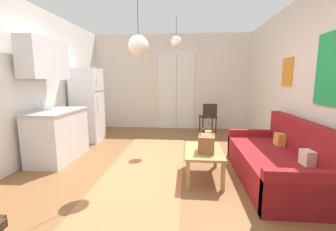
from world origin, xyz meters
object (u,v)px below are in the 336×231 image
object	(u,v)px
handbag	(206,143)
pendant_lamp_far	(176,41)
refrigerator	(87,105)
coffee_table	(203,154)
pendant_lamp_near	(138,46)
bamboo_vase	(208,138)
couch	(279,162)
accent_chair	(208,116)

from	to	relation	value
handbag	pendant_lamp_far	xyz separation A→B (m)	(-0.53, 1.77, 1.68)
handbag	refrigerator	xyz separation A→B (m)	(-2.59, 1.91, 0.30)
handbag	pendant_lamp_far	distance (m)	2.49
coffee_table	pendant_lamp_near	bearing A→B (deg)	176.81
bamboo_vase	handbag	xyz separation A→B (m)	(-0.05, -0.27, -0.00)
coffee_table	pendant_lamp_far	xyz separation A→B (m)	(-0.49, 1.68, 1.86)
coffee_table	bamboo_vase	xyz separation A→B (m)	(0.08, 0.19, 0.18)
couch	handbag	size ratio (longest dim) A/B	5.61
bamboo_vase	pendant_lamp_far	distance (m)	2.32
handbag	refrigerator	world-z (taller)	refrigerator
coffee_table	pendant_lamp_far	bearing A→B (deg)	106.34
pendant_lamp_near	handbag	bearing A→B (deg)	-7.95
couch	pendant_lamp_near	world-z (taller)	pendant_lamp_near
handbag	pendant_lamp_near	size ratio (longest dim) A/B	0.36
coffee_table	handbag	world-z (taller)	handbag
couch	coffee_table	xyz separation A→B (m)	(-1.07, 0.01, 0.10)
pendant_lamp_near	accent_chair	bearing A→B (deg)	65.42
couch	pendant_lamp_near	size ratio (longest dim) A/B	2.04
coffee_table	pendant_lamp_far	world-z (taller)	pendant_lamp_far
refrigerator	accent_chair	xyz separation A→B (m)	(2.89, 1.03, -0.37)
bamboo_vase	accent_chair	xyz separation A→B (m)	(0.25, 2.66, -0.07)
refrigerator	accent_chair	distance (m)	3.09
accent_chair	pendant_lamp_far	xyz separation A→B (m)	(-0.83, -1.17, 1.75)
couch	handbag	distance (m)	1.07
accent_chair	pendant_lamp_near	distance (m)	3.40
pendant_lamp_far	couch	bearing A→B (deg)	-47.33
coffee_table	handbag	size ratio (longest dim) A/B	2.50
coffee_table	pendant_lamp_near	world-z (taller)	pendant_lamp_near
handbag	accent_chair	xyz separation A→B (m)	(0.30, 2.93, -0.07)
refrigerator	accent_chair	size ratio (longest dim) A/B	2.08
bamboo_vase	handbag	bearing A→B (deg)	-99.71
couch	refrigerator	distance (m)	4.10
handbag	refrigerator	size ratio (longest dim) A/B	0.21
refrigerator	coffee_table	bearing A→B (deg)	-35.47
refrigerator	accent_chair	world-z (taller)	refrigerator
bamboo_vase	pendant_lamp_far	xyz separation A→B (m)	(-0.57, 1.50, 1.68)
couch	bamboo_vase	world-z (taller)	bamboo_vase
accent_chair	pendant_lamp_far	distance (m)	2.26
coffee_table	bamboo_vase	size ratio (longest dim) A/B	1.90
handbag	bamboo_vase	bearing A→B (deg)	80.29
bamboo_vase	accent_chair	bearing A→B (deg)	84.53
pendant_lamp_near	coffee_table	bearing A→B (deg)	-3.19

